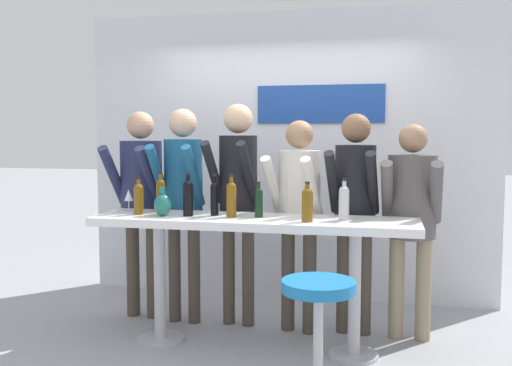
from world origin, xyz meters
The scene contains 20 objects.
ground_plane centered at (0.00, 0.00, 0.00)m, with size 40.00×40.00×0.00m, color #9E9EA3.
back_wall centered at (0.00, 1.44, 1.40)m, with size 4.01×0.12×2.79m.
tasting_table centered at (0.00, 0.00, 0.84)m, with size 2.41×0.58×0.99m.
bar_stool centered at (0.57, -0.72, 0.49)m, with size 0.47×0.47×0.73m.
person_far_left centered at (-1.12, 0.52, 1.12)m, with size 0.46×0.58×1.80m.
person_left centered at (-0.71, 0.46, 1.15)m, with size 0.39×0.54×1.82m.
person_center_left centered at (-0.24, 0.49, 1.18)m, with size 0.42×0.57×1.86m.
person_center centered at (0.27, 0.43, 1.07)m, with size 0.47×0.59×1.72m.
person_center_right centered at (0.72, 0.49, 1.11)m, with size 0.42×0.55×1.77m.
person_right centered at (1.15, 0.46, 1.04)m, with size 0.47×0.56×1.69m.
wine_bottle_0 centered at (0.04, 0.02, 1.11)m, with size 0.06×0.06×0.27m.
wine_bottle_1 centered at (-0.32, 0.05, 1.13)m, with size 0.06×0.06×0.31m.
wine_bottle_2 centered at (-0.17, -0.01, 1.14)m, with size 0.08×0.08×0.32m.
wine_bottle_3 centered at (0.66, 0.02, 1.13)m, with size 0.08×0.08×0.30m.
wine_bottle_4 centered at (-0.50, -0.02, 1.14)m, with size 0.08×0.08×0.33m.
wine_bottle_5 centered at (0.41, -0.11, 1.13)m, with size 0.08×0.08×0.28m.
wine_bottle_6 centered at (-0.79, 0.15, 1.14)m, with size 0.07×0.07×0.32m.
wine_bottle_7 centered at (-0.90, -0.02, 1.13)m, with size 0.07×0.07×0.29m.
wine_glass_0 centered at (-1.05, 0.11, 1.12)m, with size 0.07×0.07×0.18m.
decorative_vase centered at (-0.69, -0.07, 1.08)m, with size 0.13×0.13×0.22m.
Camera 1 is at (0.93, -4.07, 1.61)m, focal length 40.00 mm.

